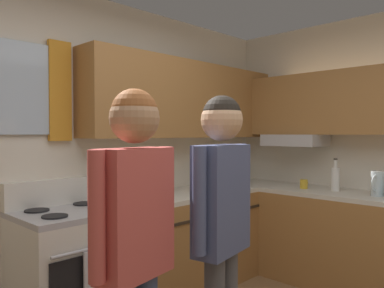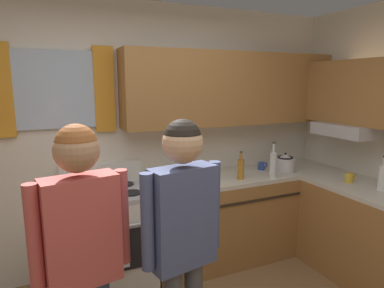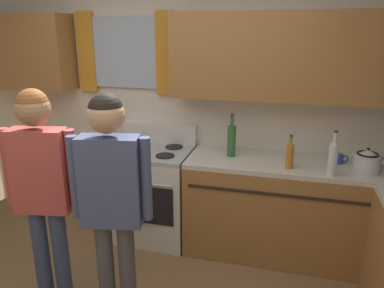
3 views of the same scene
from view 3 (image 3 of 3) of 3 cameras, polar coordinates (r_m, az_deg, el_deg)
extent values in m
cube|color=silver|center=(3.72, -1.30, 6.32)|extent=(4.60, 0.10, 2.60)
cube|color=silver|center=(3.79, -10.21, 13.60)|extent=(0.65, 0.03, 0.67)
cube|color=orange|center=(3.98, -15.86, 13.38)|extent=(0.18, 0.04, 0.77)
cube|color=orange|center=(3.63, -4.15, 13.66)|extent=(0.18, 0.04, 0.77)
cube|color=#9E6B38|center=(4.29, -25.33, 12.65)|extent=(1.18, 0.32, 0.74)
cube|color=#9E6B38|center=(3.31, 17.32, 12.62)|extent=(2.33, 0.32, 0.74)
cube|color=#9E6B38|center=(3.52, 17.07, -10.11)|extent=(2.13, 0.62, 0.86)
cube|color=beige|center=(3.35, 17.74, -3.22)|extent=(2.13, 0.62, 0.04)
cube|color=#2D2319|center=(3.11, 17.69, -7.95)|extent=(2.01, 0.01, 0.02)
cube|color=silver|center=(3.73, -6.07, -7.82)|extent=(0.75, 0.62, 0.86)
cube|color=black|center=(3.45, -7.97, -9.18)|extent=(0.63, 0.01, 0.36)
cylinder|color=#ADADB2|center=(3.33, -8.29, -5.97)|extent=(0.63, 0.02, 0.02)
cube|color=#ADADB2|center=(3.56, -6.29, -1.25)|extent=(0.75, 0.62, 0.04)
cube|color=silver|center=(3.77, -4.89, 1.73)|extent=(0.75, 0.08, 0.20)
cylinder|color=black|center=(3.51, -9.96, -1.28)|extent=(0.17, 0.17, 0.01)
cylinder|color=black|center=(3.37, -4.16, -1.81)|extent=(0.17, 0.17, 0.01)
cylinder|color=black|center=(3.74, -8.23, -0.01)|extent=(0.17, 0.17, 0.01)
cylinder|color=black|center=(3.62, -2.77, -0.46)|extent=(0.17, 0.17, 0.01)
cube|color=silver|center=(3.40, -8.22, -8.82)|extent=(0.20, 0.02, 0.34)
cylinder|color=#B27223|center=(3.15, 14.76, -1.89)|extent=(0.06, 0.06, 0.20)
cylinder|color=#B27223|center=(3.11, 14.94, 0.46)|extent=(0.02, 0.02, 0.07)
cylinder|color=#3F382D|center=(3.10, 15.00, 1.22)|extent=(0.03, 0.03, 0.02)
cylinder|color=silver|center=(3.09, 20.78, -2.30)|extent=(0.07, 0.07, 0.26)
cylinder|color=silver|center=(3.03, 21.12, 0.83)|extent=(0.03, 0.03, 0.09)
cylinder|color=#3F382D|center=(3.02, 21.23, 1.80)|extent=(0.03, 0.03, 0.02)
cylinder|color=#2D6633|center=(3.35, 6.09, 0.43)|extent=(0.08, 0.08, 0.28)
cylinder|color=#2D6633|center=(3.30, 6.19, 3.57)|extent=(0.03, 0.03, 0.10)
cylinder|color=#3F382D|center=(3.29, 6.22, 4.54)|extent=(0.03, 0.03, 0.02)
cylinder|color=#2D479E|center=(3.41, 21.60, -2.11)|extent=(0.07, 0.07, 0.08)
torus|color=#2D479E|center=(3.42, 22.41, -2.10)|extent=(0.06, 0.01, 0.06)
cylinder|color=#B76642|center=(3.51, 26.61, -2.29)|extent=(0.07, 0.07, 0.08)
torus|color=#B76642|center=(3.52, 27.35, -2.28)|extent=(0.06, 0.01, 0.06)
cylinder|color=silver|center=(3.28, 25.19, -2.79)|extent=(0.20, 0.20, 0.14)
cone|color=silver|center=(3.26, 25.40, -1.22)|extent=(0.18, 0.18, 0.05)
sphere|color=black|center=(3.25, 25.47, -0.72)|extent=(0.02, 0.02, 0.02)
torus|color=black|center=(3.26, 25.38, -1.39)|extent=(0.17, 0.17, 0.02)
cylinder|color=#38476B|center=(2.95, -19.34, -16.64)|extent=(0.11, 0.11, 0.81)
cylinder|color=#38476B|center=(3.00, -21.96, -16.25)|extent=(0.11, 0.11, 0.81)
cube|color=#BF4C47|center=(2.67, -22.22, -3.85)|extent=(0.39, 0.22, 0.58)
cylinder|color=#BF4C47|center=(2.57, -17.85, -3.62)|extent=(0.07, 0.07, 0.53)
cylinder|color=#BF4C47|center=(2.77, -26.37, -3.15)|extent=(0.07, 0.07, 0.53)
sphere|color=#A87A56|center=(2.56, -23.27, 4.97)|extent=(0.22, 0.22, 0.22)
sphere|color=brown|center=(2.55, -23.34, 5.58)|extent=(0.21, 0.21, 0.21)
cylinder|color=#4C4C51|center=(2.68, -9.82, -19.62)|extent=(0.11, 0.11, 0.81)
cylinder|color=#4C4C51|center=(2.71, -12.96, -19.28)|extent=(0.11, 0.11, 0.81)
cube|color=#47517A|center=(2.35, -12.39, -5.66)|extent=(0.40, 0.23, 0.58)
cylinder|color=#47517A|center=(2.29, -7.08, -5.38)|extent=(0.07, 0.07, 0.53)
cylinder|color=#47517A|center=(2.41, -17.50, -4.87)|extent=(0.07, 0.07, 0.53)
sphere|color=tan|center=(2.22, -13.08, 4.38)|extent=(0.22, 0.22, 0.22)
sphere|color=black|center=(2.22, -13.13, 5.09)|extent=(0.21, 0.21, 0.21)
camera|label=1|loc=(2.73, -60.20, -3.23)|focal=36.07mm
camera|label=2|loc=(1.73, -64.83, 2.14)|focal=31.07mm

